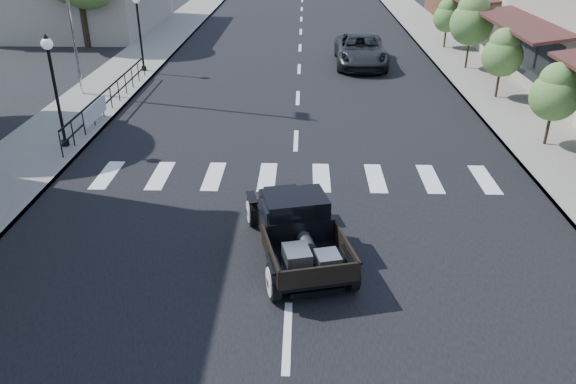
{
  "coord_description": "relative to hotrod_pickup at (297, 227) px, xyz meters",
  "views": [
    {
      "loc": [
        0.25,
        -11.08,
        7.01
      ],
      "look_at": [
        -0.1,
        1.03,
        1.0
      ],
      "focal_mm": 35.0,
      "sensor_mm": 36.0,
      "label": 1
    }
  ],
  "objects": [
    {
      "name": "small_tree_e",
      "position": [
        8.16,
        22.05,
        0.72
      ],
      "size": [
        1.56,
        1.56,
        2.6
      ],
      "primitive_type": null,
      "color": "#4C7636",
      "rests_on": "sidewalk_right"
    },
    {
      "name": "storefront_far",
      "position": [
        14.86,
        22.21,
        1.52
      ],
      "size": [
        10.0,
        9.0,
        4.5
      ],
      "primitive_type": "cube",
      "color": "#B6AB9A",
      "rests_on": "ground"
    },
    {
      "name": "lamp_post_c",
      "position": [
        -7.74,
        16.21,
        1.23
      ],
      "size": [
        0.36,
        0.36,
        3.62
      ],
      "primitive_type": null,
      "color": "black",
      "rests_on": "sidewalk_left"
    },
    {
      "name": "sidewalk_right",
      "position": [
        8.36,
        15.21,
        -0.66
      ],
      "size": [
        3.0,
        80.0,
        0.15
      ],
      "primitive_type": "cube",
      "color": "#99968B",
      "rests_on": "ground"
    },
    {
      "name": "small_tree_b",
      "position": [
        8.16,
        6.83,
        0.72
      ],
      "size": [
        1.57,
        1.57,
        2.61
      ],
      "primitive_type": null,
      "color": "#4C7636",
      "rests_on": "sidewalk_right"
    },
    {
      "name": "sidewalk_left",
      "position": [
        -8.64,
        15.21,
        -0.66
      ],
      "size": [
        3.0,
        80.0,
        0.15
      ],
      "primitive_type": "cube",
      "color": "gray",
      "rests_on": "ground"
    },
    {
      "name": "hotrod_pickup",
      "position": [
        0.0,
        0.0,
        0.0
      ],
      "size": [
        2.91,
        4.57,
        1.46
      ],
      "primitive_type": null,
      "rotation": [
        0.0,
        0.0,
        0.24
      ],
      "color": "black",
      "rests_on": "ground"
    },
    {
      "name": "lamp_post_b",
      "position": [
        -7.74,
        6.21,
        1.23
      ],
      "size": [
        0.36,
        0.36,
        3.62
      ],
      "primitive_type": null,
      "color": "black",
      "rests_on": "sidewalk_left"
    },
    {
      "name": "railing",
      "position": [
        -7.44,
        10.21,
        -0.08
      ],
      "size": [
        0.08,
        10.0,
        1.0
      ],
      "primitive_type": null,
      "color": "black",
      "rests_on": "sidewalk_left"
    },
    {
      "name": "small_tree_c",
      "position": [
        8.16,
        12.22,
        0.78
      ],
      "size": [
        1.63,
        1.63,
        2.71
      ],
      "primitive_type": null,
      "color": "#4C7636",
      "rests_on": "sidewalk_right"
    },
    {
      "name": "second_car",
      "position": [
        3.0,
        18.14,
        0.03
      ],
      "size": [
        2.56,
        5.47,
        1.51
      ],
      "primitive_type": "imported",
      "rotation": [
        0.0,
        0.0,
        -0.01
      ],
      "color": "black",
      "rests_on": "ground"
    },
    {
      "name": "banner",
      "position": [
        -7.36,
        8.21,
        -0.28
      ],
      "size": [
        0.04,
        2.2,
        0.6
      ],
      "primitive_type": null,
      "color": "silver",
      "rests_on": "sidewalk_left"
    },
    {
      "name": "road",
      "position": [
        -0.14,
        15.21,
        -0.72
      ],
      "size": [
        14.0,
        80.0,
        0.02
      ],
      "primitive_type": "cube",
      "color": "black",
      "rests_on": "ground"
    },
    {
      "name": "ground",
      "position": [
        -0.14,
        0.21,
        -0.73
      ],
      "size": [
        120.0,
        120.0,
        0.0
      ],
      "primitive_type": "plane",
      "color": "black",
      "rests_on": "ground"
    },
    {
      "name": "road_markings",
      "position": [
        -0.14,
        10.21,
        -0.73
      ],
      "size": [
        12.0,
        60.0,
        0.06
      ],
      "primitive_type": null,
      "color": "silver",
      "rests_on": "ground"
    },
    {
      "name": "small_tree_d",
      "position": [
        8.16,
        17.18,
        1.14
      ],
      "size": [
        2.07,
        2.07,
        3.45
      ],
      "primitive_type": null,
      "color": "#4C7636",
      "rests_on": "sidewalk_right"
    }
  ]
}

